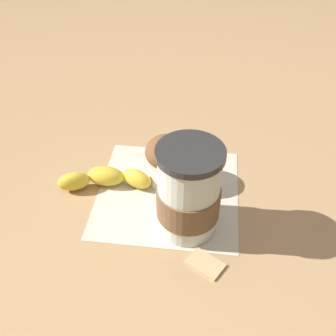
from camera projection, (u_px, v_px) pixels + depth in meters
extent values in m
plane|color=tan|center=(168.00, 193.00, 0.66)|extent=(3.00, 3.00, 0.00)
cube|color=beige|center=(168.00, 192.00, 0.66)|extent=(0.29, 0.29, 0.00)
cylinder|color=silver|center=(189.00, 193.00, 0.56)|extent=(0.09, 0.09, 0.14)
cylinder|color=#2D2D2D|center=(190.00, 153.00, 0.52)|extent=(0.10, 0.10, 0.01)
cylinder|color=brown|center=(188.00, 201.00, 0.58)|extent=(0.09, 0.09, 0.05)
cylinder|color=white|center=(167.00, 172.00, 0.67)|extent=(0.06, 0.06, 0.04)
ellipsoid|color=brown|center=(167.00, 152.00, 0.64)|extent=(0.07, 0.07, 0.05)
ellipsoid|color=yellow|center=(137.00, 179.00, 0.66)|extent=(0.06, 0.03, 0.03)
ellipsoid|color=yellow|center=(106.00, 176.00, 0.67)|extent=(0.07, 0.05, 0.03)
ellipsoid|color=yellow|center=(74.00, 181.00, 0.66)|extent=(0.06, 0.05, 0.03)
cube|color=#E0B27F|center=(206.00, 263.00, 0.55)|extent=(0.06, 0.04, 0.01)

